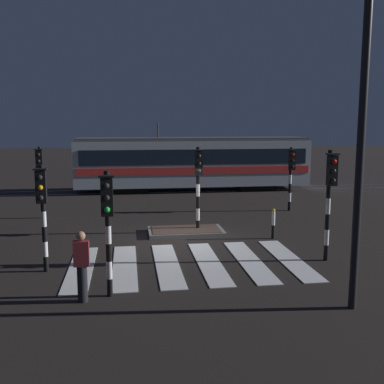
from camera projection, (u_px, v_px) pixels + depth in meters
ground_plane at (179, 242)px, 16.26m from camera, size 120.00×120.00×0.00m
rail_near at (158, 193)px, 27.46m from camera, size 80.00×0.12×0.03m
rail_far at (156, 189)px, 28.86m from camera, size 80.00×0.12×0.03m
crosswalk_zebra at (188, 263)px, 13.84m from camera, size 7.01×4.34×0.02m
traffic_island at (186, 231)px, 17.53m from camera, size 2.84×1.58×0.18m
traffic_light_kerb_mid_left at (108, 215)px, 10.89m from camera, size 0.36×0.42×3.09m
traffic_light_corner_far_left at (40, 172)px, 19.94m from camera, size 0.36×0.42×3.14m
traffic_light_corner_far_right at (291, 169)px, 21.65m from camera, size 0.36×0.42×3.02m
traffic_light_corner_near_right at (330, 189)px, 13.75m from camera, size 0.36×0.42×3.39m
traffic_light_corner_near_left at (42, 202)px, 12.74m from camera, size 0.36×0.42×3.06m
traffic_light_median_centre at (198, 177)px, 17.34m from camera, size 0.36×0.42×3.28m
street_lamp_near_kerb at (369, 113)px, 9.64m from camera, size 0.44×1.21×6.91m
tram at (193, 162)px, 28.20m from camera, size 14.30×2.58×4.15m
pedestrian_waiting_at_kerb at (82, 266)px, 10.82m from camera, size 0.36×0.24×1.71m
bollard_island_edge at (273, 224)px, 16.71m from camera, size 0.12×0.12×1.11m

